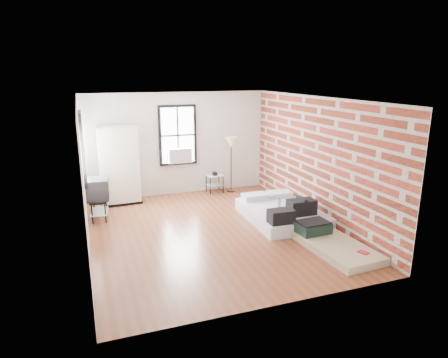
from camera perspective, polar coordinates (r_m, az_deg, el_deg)
name	(u,v)px	position (r m, az deg, el deg)	size (l,w,h in m)	color
ground	(212,231)	(8.65, -1.74, -7.47)	(6.00, 6.00, 0.00)	#602E19
room_shell	(216,148)	(8.55, -1.11, 4.44)	(5.02, 6.02, 2.80)	silver
mattress_main	(282,212)	(9.33, 8.30, -4.71)	(1.58, 2.12, 0.67)	white
mattress_bare	(331,242)	(8.11, 14.99, -8.71)	(1.04, 1.83, 0.38)	tan
wardrobe	(119,166)	(10.54, -14.77, 1.87)	(1.03, 0.61, 2.00)	black
side_table	(215,179)	(11.26, -1.34, 0.00)	(0.47, 0.39, 0.59)	black
floor_lamp	(231,145)	(11.14, 1.04, 4.82)	(0.34, 0.34, 1.56)	#322010
tv_stand	(98,191)	(9.55, -17.54, -1.59)	(0.54, 0.72, 0.97)	black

